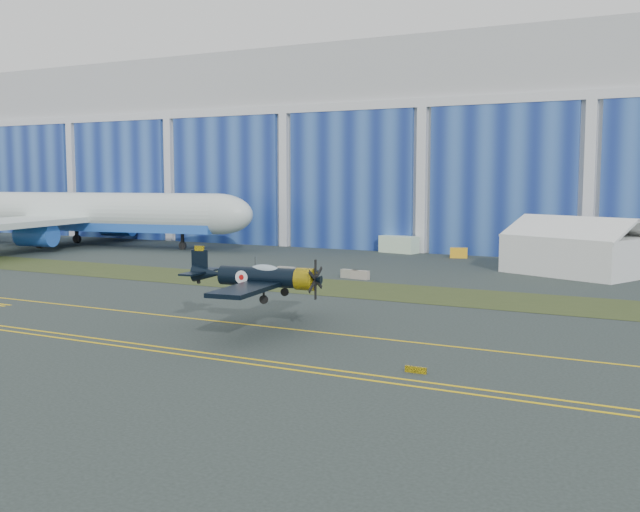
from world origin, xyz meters
The scene contains 15 objects.
ground centered at (0.00, 0.00, 0.00)m, with size 260.00×260.00×0.00m, color #2F3937.
grass_median centered at (0.00, 14.00, 0.02)m, with size 260.00×10.00×0.02m, color #475128.
hangar centered at (0.00, 71.79, 14.96)m, with size 220.00×45.70×30.00m.
taxiway_centreline centered at (0.00, -5.00, 0.01)m, with size 200.00×0.20×0.02m, color yellow.
edge_line_near centered at (0.00, -14.50, 0.01)m, with size 80.00×0.20×0.02m, color yellow.
edge_line_far centered at (0.00, -13.50, 0.01)m, with size 80.00×0.20×0.02m, color yellow.
guard_board_right centered at (22.00, -12.00, 0.17)m, with size 1.20×0.15×0.35m, color yellow.
warbird centered at (8.29, -5.89, 3.64)m, with size 12.50×14.48×3.93m.
jetliner centered at (-50.71, 34.76, 11.62)m, with size 75.15×66.86×23.24m.
tent centered at (22.97, 35.14, 3.16)m, with size 16.41×14.47×6.33m.
shipping_container centered at (-2.77, 47.91, 1.17)m, with size 5.39×2.16×2.34m, color #D3F8CE.
tug centered at (6.65, 45.37, 0.65)m, with size 2.21×1.38×1.29m, color yellow.
barrier_a centered at (-4.56, 19.85, 0.45)m, with size 2.00×0.60×0.90m, color #979690.
barrier_b centered at (2.57, 20.77, 0.45)m, with size 2.00×0.60×0.90m, color gray.
barrier_c centered at (3.82, 20.55, 0.45)m, with size 2.00×0.60×0.90m, color #9F9587.
Camera 1 is at (35.62, -49.09, 10.42)m, focal length 42.00 mm.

